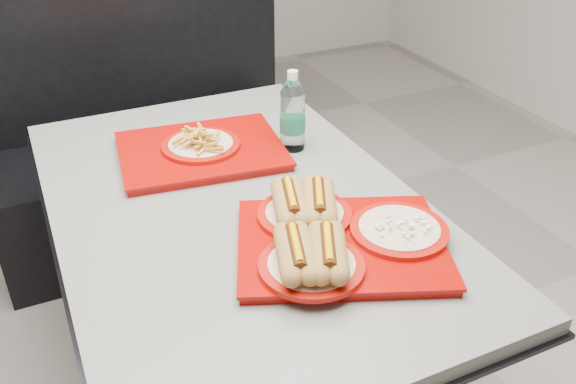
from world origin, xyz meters
name	(u,v)px	position (x,y,z in m)	size (l,w,h in m)	color
diner_table	(238,251)	(0.00, 0.00, 0.58)	(0.92, 1.42, 0.75)	black
booth_bench	(148,146)	(0.00, 1.09, 0.40)	(1.30, 0.57, 1.35)	black
tray_near	(333,236)	(0.13, -0.30, 0.79)	(0.57, 0.52, 0.10)	#910803
tray_far	(201,147)	(0.00, 0.27, 0.78)	(0.51, 0.42, 0.09)	#910803
water_bottle	(293,116)	(0.26, 0.21, 0.86)	(0.08, 0.08, 0.24)	silver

